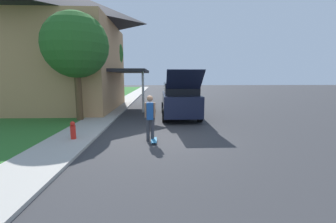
% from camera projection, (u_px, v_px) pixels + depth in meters
% --- Properties ---
extents(ground_plane, '(120.00, 120.00, 0.00)m').
position_uv_depth(ground_plane, '(164.00, 138.00, 9.14)').
color(ground_plane, '#333335').
extents(lawn, '(10.00, 80.00, 0.08)m').
position_uv_depth(lawn, '(40.00, 114.00, 14.76)').
color(lawn, '#2D6B28').
rests_on(lawn, ground_plane).
extents(sidewalk, '(1.80, 80.00, 0.10)m').
position_uv_depth(sidewalk, '(108.00, 113.00, 14.92)').
color(sidewalk, '#ADA89E').
rests_on(sidewalk, ground_plane).
extents(house, '(11.94, 9.03, 8.96)m').
position_uv_depth(house, '(52.00, 45.00, 16.34)').
color(house, tan).
rests_on(house, lawn).
extents(lawn_tree_near, '(3.46, 3.46, 5.77)m').
position_uv_depth(lawn_tree_near, '(76.00, 46.00, 11.91)').
color(lawn_tree_near, brown).
rests_on(lawn_tree_near, lawn).
extents(lawn_tree_far, '(4.10, 4.10, 6.44)m').
position_uv_depth(lawn_tree_far, '(99.00, 53.00, 19.32)').
color(lawn_tree_far, brown).
rests_on(lawn_tree_far, lawn).
extents(suv_parked, '(2.19, 5.91, 2.79)m').
position_uv_depth(suv_parked, '(180.00, 99.00, 13.75)').
color(suv_parked, black).
rests_on(suv_parked, ground_plane).
extents(car_down_street, '(1.84, 4.01, 1.30)m').
position_uv_depth(car_down_street, '(176.00, 93.00, 24.93)').
color(car_down_street, silver).
rests_on(car_down_street, ground_plane).
extents(skateboarder, '(0.41, 0.23, 1.76)m').
position_uv_depth(skateboarder, '(150.00, 116.00, 8.51)').
color(skateboarder, '#38383D').
rests_on(skateboarder, ground_plane).
extents(skateboard, '(0.22, 0.77, 0.10)m').
position_uv_depth(skateboard, '(154.00, 140.00, 8.45)').
color(skateboard, '#236B99').
rests_on(skateboard, ground_plane).
extents(fire_hydrant, '(0.20, 0.20, 0.69)m').
position_uv_depth(fire_hydrant, '(73.00, 130.00, 8.53)').
color(fire_hydrant, red).
rests_on(fire_hydrant, sidewalk).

